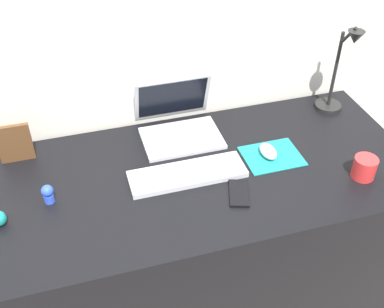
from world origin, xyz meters
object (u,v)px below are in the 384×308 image
object	(u,v)px
keyboard	(187,174)
picture_frame	(15,143)
laptop	(177,120)
coffee_mug	(364,168)
cell_phone	(239,193)
desk_lamp	(340,73)
mouse	(268,151)
toy_figurine_blue	(48,194)

from	to	relation	value
keyboard	picture_frame	xyz separation A→B (m)	(-0.57, 0.26, 0.06)
laptop	coffee_mug	size ratio (longest dim) A/B	3.70
picture_frame	cell_phone	bearing A→B (deg)	-29.57
cell_phone	desk_lamp	size ratio (longest dim) A/B	0.33
cell_phone	picture_frame	size ratio (longest dim) A/B	0.85
mouse	coffee_mug	distance (m)	0.34
keyboard	picture_frame	world-z (taller)	picture_frame
laptop	desk_lamp	bearing A→B (deg)	-4.52
toy_figurine_blue	cell_phone	bearing A→B (deg)	-13.33
desk_lamp	toy_figurine_blue	size ratio (longest dim) A/B	5.78
keyboard	cell_phone	bearing A→B (deg)	-44.40
keyboard	laptop	bearing A→B (deg)	82.07
desk_lamp	coffee_mug	world-z (taller)	desk_lamp
picture_frame	toy_figurine_blue	xyz separation A→B (m)	(0.09, -0.26, -0.04)
keyboard	desk_lamp	size ratio (longest dim) A/B	1.05
mouse	toy_figurine_blue	xyz separation A→B (m)	(-0.79, -0.02, 0.02)
desk_lamp	toy_figurine_blue	bearing A→B (deg)	-169.55
mouse	cell_phone	xyz separation A→B (m)	(-0.18, -0.16, -0.02)
laptop	coffee_mug	xyz separation A→B (m)	(0.55, -0.45, -0.01)
toy_figurine_blue	keyboard	bearing A→B (deg)	-0.92
desk_lamp	picture_frame	distance (m)	1.26
laptop	cell_phone	distance (m)	0.43
laptop	keyboard	world-z (taller)	laptop
cell_phone	mouse	bearing A→B (deg)	60.86
keyboard	toy_figurine_blue	distance (m)	0.47
picture_frame	toy_figurine_blue	distance (m)	0.28
cell_phone	picture_frame	distance (m)	0.81
desk_lamp	keyboard	bearing A→B (deg)	-162.19
mouse	toy_figurine_blue	world-z (taller)	toy_figurine_blue
coffee_mug	laptop	bearing A→B (deg)	140.98
picture_frame	desk_lamp	bearing A→B (deg)	-1.88
mouse	picture_frame	bearing A→B (deg)	165.04
laptop	picture_frame	bearing A→B (deg)	-179.03
cell_phone	toy_figurine_blue	distance (m)	0.63
picture_frame	coffee_mug	size ratio (longest dim) A/B	1.85
cell_phone	desk_lamp	world-z (taller)	desk_lamp
desk_lamp	toy_figurine_blue	xyz separation A→B (m)	(-1.16, -0.21, -0.15)
picture_frame	mouse	bearing A→B (deg)	-14.96
mouse	picture_frame	distance (m)	0.92
cell_phone	toy_figurine_blue	bearing A→B (deg)	-175.42
laptop	keyboard	size ratio (longest dim) A/B	0.73
desk_lamp	toy_figurine_blue	distance (m)	1.19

